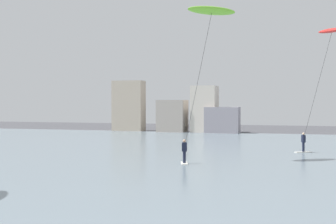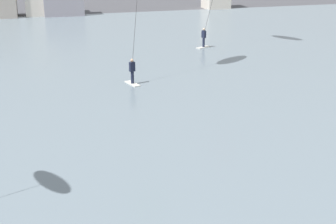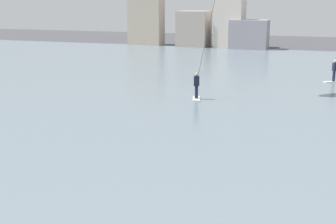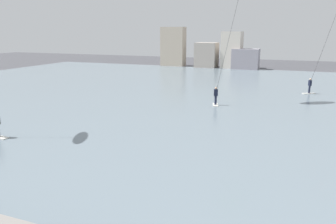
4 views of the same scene
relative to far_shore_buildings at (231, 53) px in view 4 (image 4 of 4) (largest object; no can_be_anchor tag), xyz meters
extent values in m
cube|color=slate|center=(6.10, -26.67, -2.76)|extent=(84.00, 52.00, 0.10)
cube|color=#B7A893|center=(-11.12, -0.02, 0.88)|extent=(4.47, 2.36, 7.38)
cube|color=#A89E93|center=(-4.49, -0.13, -0.53)|extent=(3.85, 3.68, 4.56)
cube|color=beige|center=(0.07, 0.34, 0.46)|extent=(3.42, 3.74, 6.53)
cube|color=gray|center=(2.73, -0.69, -1.01)|extent=(4.59, 3.01, 3.60)
cube|color=silver|center=(4.68, -31.37, -2.68)|extent=(0.82, 1.47, 0.06)
cylinder|color=#191E33|center=(4.68, -31.37, -2.26)|extent=(0.20, 0.20, 0.78)
cube|color=#191E33|center=(4.68, -31.37, -1.57)|extent=(0.39, 0.31, 0.60)
sphere|color=tan|center=(4.68, -31.37, -1.16)|extent=(0.20, 0.20, 0.20)
cylinder|color=#333333|center=(5.40, -30.20, 3.11)|extent=(1.48, 2.38, 9.47)
cube|color=silver|center=(12.65, -22.30, -2.68)|extent=(1.44, 1.06, 0.06)
cylinder|color=#191E33|center=(12.65, -22.30, -2.26)|extent=(0.20, 0.20, 0.78)
cube|color=#191E33|center=(12.65, -22.30, -1.57)|extent=(0.36, 0.40, 0.60)
sphere|color=beige|center=(12.65, -22.30, -1.16)|extent=(0.20, 0.20, 0.20)
cylinder|color=#333333|center=(13.72, -22.28, 2.75)|extent=(2.17, 0.06, 8.75)
camera|label=1|loc=(11.49, -60.08, 1.47)|focal=46.78mm
camera|label=2|loc=(-1.25, -61.05, 6.20)|focal=52.91mm
camera|label=3|loc=(12.19, -58.35, 3.34)|focal=49.69mm
camera|label=4|loc=(11.11, -59.44, 3.72)|focal=34.76mm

